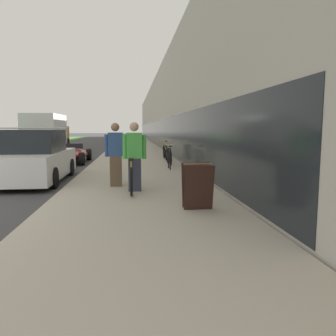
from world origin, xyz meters
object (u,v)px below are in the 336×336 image
cruiser_bike_middle (165,151)px  parked_sedan_curbside (35,159)px  bike_rack_hoop (169,156)px  vintage_roadster_curbside (69,155)px  tandem_bicycle (131,174)px  sandwich_board_sign (197,186)px  moving_truck (47,132)px  person_rider (135,157)px  person_bystander (116,155)px  cruiser_bike_nearest (169,156)px

cruiser_bike_middle → parked_sedan_curbside: parked_sedan_curbside is taller
bike_rack_hoop → vintage_roadster_curbside: bike_rack_hoop is taller
parked_sedan_curbside → cruiser_bike_middle: bearing=51.1°
tandem_bicycle → parked_sedan_curbside: 3.66m
sandwich_board_sign → moving_truck: size_ratio=0.15×
tandem_bicycle → person_rider: bearing=-76.7°
tandem_bicycle → moving_truck: size_ratio=0.45×
person_bystander → cruiser_bike_middle: person_bystander is taller
person_rider → moving_truck: bearing=110.1°
cruiser_bike_middle → sandwich_board_sign: cruiser_bike_middle is taller
cruiser_bike_middle → moving_truck: size_ratio=0.30×
person_bystander → sandwich_board_sign: bearing=-57.9°
cruiser_bike_middle → cruiser_bike_nearest: bearing=-91.8°
tandem_bicycle → parked_sedan_curbside: bearing=145.4°
person_rider → cruiser_bike_nearest: person_rider is taller
parked_sedan_curbside → moving_truck: 15.94m
cruiser_bike_middle → parked_sedan_curbside: (-4.70, -5.84, 0.22)m
parked_sedan_curbside → person_bystander: bearing=-32.7°
person_bystander → cruiser_bike_nearest: size_ratio=1.03×
tandem_bicycle → person_bystander: (-0.42, 0.41, 0.50)m
cruiser_bike_middle → bike_rack_hoop: bearing=-93.5°
cruiser_bike_nearest → cruiser_bike_middle: size_ratio=0.91×
person_bystander → parked_sedan_curbside: person_bystander is taller
vintage_roadster_curbside → person_bystander: bearing=-70.6°
tandem_bicycle → moving_truck: (-6.48, 17.62, 0.91)m
tandem_bicycle → bike_rack_hoop: size_ratio=3.23×
tandem_bicycle → person_bystander: size_ratio=1.59×
parked_sedan_curbside → bike_rack_hoop: bearing=23.4°
moving_truck → tandem_bicycle: bearing=-69.8°
tandem_bicycle → person_rider: size_ratio=1.58×
person_bystander → person_rider: bearing=-56.6°
cruiser_bike_nearest → moving_truck: moving_truck is taller
moving_truck → cruiser_bike_middle: bearing=-49.9°
cruiser_bike_nearest → vintage_roadster_curbside: size_ratio=0.39×
tandem_bicycle → person_rider: person_rider is taller
person_rider → cruiser_bike_nearest: bearing=75.2°
tandem_bicycle → moving_truck: bearing=110.2°
tandem_bicycle → cruiser_bike_middle: (1.70, 7.91, 0.04)m
person_rider → bike_rack_hoop: 4.59m
person_rider → moving_truck: (-6.57, 17.97, 0.41)m
person_rider → parked_sedan_curbside: 3.94m
tandem_bicycle → person_rider: 0.62m
person_bystander → cruiser_bike_middle: bearing=74.2°
cruiser_bike_nearest → bike_rack_hoop: bearing=-96.2°
person_rider → cruiser_bike_nearest: 6.07m
tandem_bicycle → vintage_roadster_curbside: bearing=111.2°
parked_sedan_curbside → moving_truck: size_ratio=0.71×
vintage_roadster_curbside → moving_truck: moving_truck is taller
parked_sedan_curbside → person_rider: bearing=-38.1°
tandem_bicycle → vintage_roadster_curbside: (-3.02, 7.79, -0.08)m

